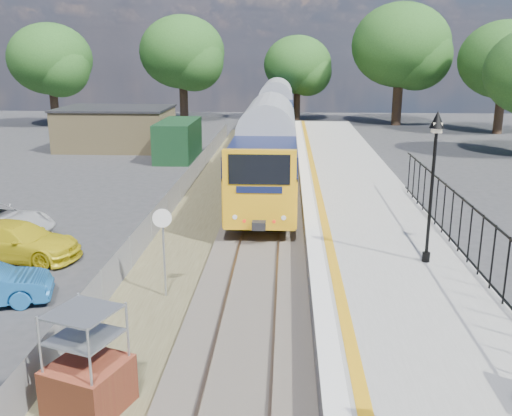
# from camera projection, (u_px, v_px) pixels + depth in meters

# --- Properties ---
(ground) EXTENTS (120.00, 120.00, 0.00)m
(ground) POSITION_uv_depth(u_px,v_px,m) (238.00, 395.00, 12.26)
(ground) COLOR #2D2D30
(ground) RESTS_ON ground
(track_bed) EXTENTS (5.90, 80.00, 0.29)m
(track_bed) POSITION_uv_depth(u_px,v_px,m) (247.00, 244.00, 21.58)
(track_bed) COLOR #473F38
(track_bed) RESTS_ON ground
(platform) EXTENTS (5.00, 70.00, 0.90)m
(platform) POSITION_uv_depth(u_px,v_px,m) (379.00, 253.00, 19.62)
(platform) COLOR gray
(platform) RESTS_ON ground
(platform_edge) EXTENTS (0.90, 70.00, 0.01)m
(platform_edge) POSITION_uv_depth(u_px,v_px,m) (319.00, 239.00, 19.61)
(platform_edge) COLOR silver
(platform_edge) RESTS_ON platform
(victorian_lamp_north) EXTENTS (0.44, 0.44, 4.60)m
(victorian_lamp_north) POSITION_uv_depth(u_px,v_px,m) (435.00, 152.00, 16.62)
(victorian_lamp_north) COLOR black
(victorian_lamp_north) RESTS_ON platform
(wire_fence) EXTENTS (0.06, 52.00, 1.20)m
(wire_fence) POSITION_uv_depth(u_px,v_px,m) (162.00, 213.00, 23.88)
(wire_fence) COLOR #999EA3
(wire_fence) RESTS_ON ground
(outbuilding) EXTENTS (10.80, 10.10, 3.12)m
(outbuilding) POSITION_uv_depth(u_px,v_px,m) (128.00, 130.00, 42.49)
(outbuilding) COLOR #958254
(outbuilding) RESTS_ON ground
(tree_line) EXTENTS (56.80, 43.80, 11.88)m
(tree_line) POSITION_uv_depth(u_px,v_px,m) (293.00, 58.00, 50.89)
(tree_line) COLOR #332319
(tree_line) RESTS_ON ground
(train) EXTENTS (2.82, 40.83, 3.51)m
(train) POSITION_uv_depth(u_px,v_px,m) (273.00, 122.00, 40.43)
(train) COLOR orange
(train) RESTS_ON ground
(brick_plinth) EXTENTS (1.80, 1.80, 2.27)m
(brick_plinth) POSITION_uv_depth(u_px,v_px,m) (87.00, 363.00, 11.43)
(brick_plinth) COLOR brown
(brick_plinth) RESTS_ON ground
(speed_sign) EXTENTS (0.55, 0.15, 2.78)m
(speed_sign) POSITION_uv_depth(u_px,v_px,m) (163.00, 238.00, 16.60)
(speed_sign) COLOR #999EA3
(speed_sign) RESTS_ON ground
(car_yellow) EXTENTS (4.80, 2.57, 1.32)m
(car_yellow) POSITION_uv_depth(u_px,v_px,m) (17.00, 241.00, 20.15)
(car_yellow) COLOR yellow
(car_yellow) RESTS_ON ground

